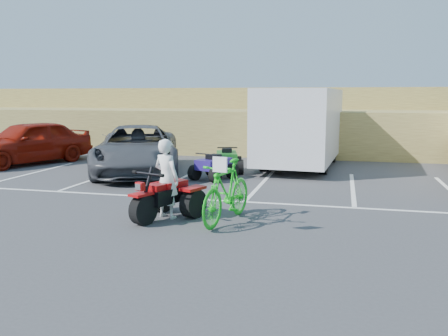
% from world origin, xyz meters
% --- Properties ---
extents(ground, '(100.00, 100.00, 0.00)m').
position_xyz_m(ground, '(0.00, 0.00, 0.00)').
color(ground, '#3C3C3E').
rests_on(ground, ground).
extents(parking_stripes, '(28.00, 5.16, 0.01)m').
position_xyz_m(parking_stripes, '(0.87, 4.07, 0.00)').
color(parking_stripes, white).
rests_on(parking_stripes, ground).
extents(grass_embankment, '(40.00, 8.50, 3.10)m').
position_xyz_m(grass_embankment, '(0.00, 15.48, 1.42)').
color(grass_embankment, olive).
rests_on(grass_embankment, ground).
extents(red_trike_atv, '(1.80, 2.04, 1.10)m').
position_xyz_m(red_trike_atv, '(-1.41, 0.33, 0.00)').
color(red_trike_atv, '#9E090B').
rests_on(red_trike_atv, ground).
extents(rider, '(0.75, 0.62, 1.75)m').
position_xyz_m(rider, '(-1.36, 0.47, 0.88)').
color(rider, white).
rests_on(rider, ground).
extents(green_dirt_bike, '(1.06, 2.29, 1.33)m').
position_xyz_m(green_dirt_bike, '(0.02, 0.42, 0.66)').
color(green_dirt_bike, '#14BF19').
rests_on(green_dirt_bike, ground).
extents(grey_pickup, '(4.68, 6.55, 1.66)m').
position_xyz_m(grey_pickup, '(-4.56, 6.03, 0.83)').
color(grey_pickup, '#3E4045').
rests_on(grey_pickup, ground).
extents(red_car, '(3.79, 5.43, 1.72)m').
position_xyz_m(red_car, '(-9.70, 7.05, 0.86)').
color(red_car, maroon).
rests_on(red_car, ground).
extents(cargo_trailer, '(2.94, 6.42, 2.92)m').
position_xyz_m(cargo_trailer, '(0.82, 8.96, 1.58)').
color(cargo_trailer, silver).
rests_on(cargo_trailer, ground).
extents(quad_atv_blue, '(1.47, 1.67, 0.91)m').
position_xyz_m(quad_atv_blue, '(-1.64, 5.42, 0.00)').
color(quad_atv_blue, navy).
rests_on(quad_atv_blue, ground).
extents(quad_atv_green, '(1.46, 1.71, 0.96)m').
position_xyz_m(quad_atv_green, '(-1.58, 6.95, 0.00)').
color(quad_atv_green, '#16621B').
rests_on(quad_atv_green, ground).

